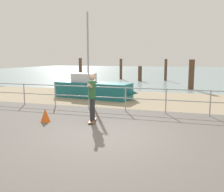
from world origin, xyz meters
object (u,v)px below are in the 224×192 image
object	(u,v)px
skateboarder	(92,94)
sailboat	(95,89)
traffic_cone	(45,116)
skateboard	(92,120)

from	to	relation	value
skateboarder	sailboat	bearing A→B (deg)	109.56
sailboat	traffic_cone	distance (m)	5.60
skateboarder	traffic_cone	size ratio (longest dim) A/B	3.30
sailboat	traffic_cone	world-z (taller)	sailboat
sailboat	skateboard	world-z (taller)	sailboat
sailboat	skateboarder	world-z (taller)	sailboat
traffic_cone	skateboard	bearing A→B (deg)	16.93
sailboat	skateboarder	size ratio (longest dim) A/B	3.07
sailboat	skateboard	bearing A→B (deg)	-70.44
skateboard	traffic_cone	world-z (taller)	traffic_cone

